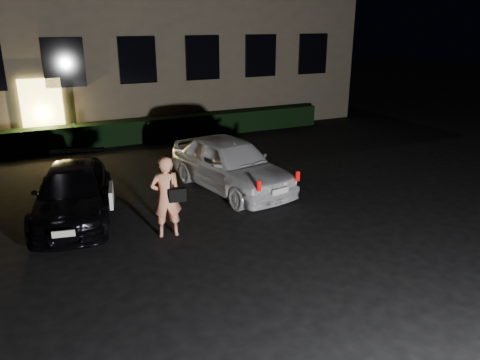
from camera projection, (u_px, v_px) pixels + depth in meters
name	position (u px, v px, depth m)	size (l,w,h in m)	color
ground	(285.00, 261.00, 9.05)	(80.00, 80.00, 0.00)	black
hedge	(145.00, 130.00, 17.88)	(15.00, 0.70, 0.85)	black
sedan	(73.00, 193.00, 10.92)	(2.45, 4.33, 1.18)	black
hatch	(230.00, 164.00, 12.70)	(2.46, 4.50, 1.45)	white
man	(166.00, 197.00, 9.85)	(0.74, 0.51, 1.78)	#FF986F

